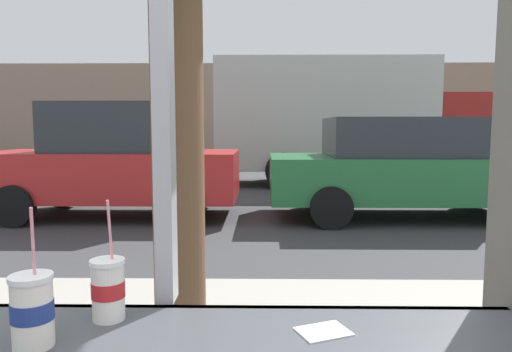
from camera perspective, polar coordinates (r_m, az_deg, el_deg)
The scene contains 9 objects.
ground_plane at distance 9.35m, azimuth -0.81°, elevation -3.35°, with size 60.00×60.00×0.00m, color #38383A.
window_wall at distance 1.37m, azimuth -11.36°, elevation 19.15°, with size 2.70×0.20×2.90m.
building_facade_far at distance 19.75m, azimuth 0.09°, elevation 7.43°, with size 28.00×1.20×4.06m, color gray.
soda_cup_left at distance 1.21m, azimuth -25.43°, elevation -14.38°, with size 0.10×0.10×0.32m.
soda_cup_right at distance 1.30m, azimuth -17.44°, elevation -12.83°, with size 0.09×0.09×0.32m.
napkin_wrapper at distance 1.21m, azimuth 8.16°, elevation -18.11°, with size 0.12×0.09×0.00m, color white.
parked_car_red at distance 8.24m, azimuth -16.55°, elevation 1.74°, with size 4.11×1.94×1.90m.
parked_car_green at distance 8.23m, azimuth 17.90°, elevation 1.07°, with size 4.66×2.07×1.66m.
box_truck at distance 12.71m, azimuth 10.95°, elevation 6.82°, with size 7.23×2.44×3.22m.
Camera 1 is at (0.28, -1.23, 1.50)m, focal length 33.09 mm.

